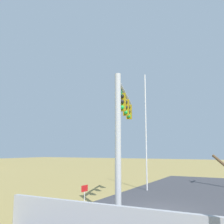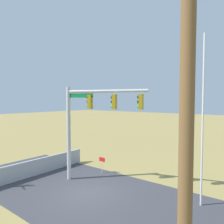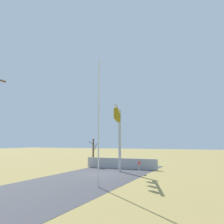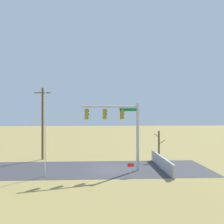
{
  "view_description": "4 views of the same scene",
  "coord_description": "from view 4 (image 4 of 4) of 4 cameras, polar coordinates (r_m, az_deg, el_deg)",
  "views": [
    {
      "loc": [
        13.2,
        4.29,
        3.0
      ],
      "look_at": [
        0.12,
        -2.54,
        5.23
      ],
      "focal_mm": 41.09,
      "sensor_mm": 36.0,
      "label": 1
    },
    {
      "loc": [
        -9.18,
        9.28,
        5.65
      ],
      "look_at": [
        -0.07,
        -2.3,
        4.85
      ],
      "focal_mm": 35.02,
      "sensor_mm": 36.0,
      "label": 2
    },
    {
      "loc": [
        -21.08,
        -10.27,
        3.14
      ],
      "look_at": [
        -0.55,
        -1.39,
        5.92
      ],
      "focal_mm": 38.2,
      "sensor_mm": 36.0,
      "label": 3
    },
    {
      "loc": [
        -1.16,
        -25.55,
        5.73
      ],
      "look_at": [
        0.16,
        -1.48,
        5.73
      ],
      "focal_mm": 40.75,
      "sensor_mm": 36.0,
      "label": 4
    }
  ],
  "objects": [
    {
      "name": "signal_mast",
      "position": [
        24.29,
        2.3,
        -2.59
      ],
      "size": [
        5.54,
        1.98,
        6.59
      ],
      "color": "#B2B5BA",
      "rests_on": "ground_plane"
    },
    {
      "name": "utility_pole",
      "position": [
        31.77,
        -15.32,
        -2.24
      ],
      "size": [
        1.9,
        0.26,
        8.66
      ],
      "color": "brown",
      "rests_on": "ground_plane"
    },
    {
      "name": "road_surface",
      "position": [
        26.34,
        -9.48,
        -12.57
      ],
      "size": [
        28.0,
        8.0,
        0.01
      ],
      "primitive_type": "cube",
      "color": "#3D3D42",
      "rests_on": "ground_plane"
    },
    {
      "name": "open_sign",
      "position": [
        22.93,
        4.21,
        -12.15
      ],
      "size": [
        0.56,
        0.04,
        1.22
      ],
      "color": "silver",
      "rests_on": "ground_plane"
    },
    {
      "name": "ground_plane",
      "position": [
        26.21,
        -0.53,
        -12.64
      ],
      "size": [
        160.0,
        160.0,
        0.0
      ],
      "primitive_type": "plane",
      "color": "#9E894C"
    },
    {
      "name": "flagpole",
      "position": [
        23.41,
        -14.76,
        -2.88
      ],
      "size": [
        0.1,
        0.1,
        9.11
      ],
      "primitive_type": "cylinder",
      "color": "silver",
      "rests_on": "ground_plane"
    },
    {
      "name": "retaining_fence",
      "position": [
        26.88,
        11.06,
        -11.01
      ],
      "size": [
        0.2,
        8.68,
        1.21
      ],
      "primitive_type": "cube",
      "color": "#A8A8AD",
      "rests_on": "ground_plane"
    },
    {
      "name": "sidewalk_corner",
      "position": [
        25.79,
        8.03,
        -12.84
      ],
      "size": [
        6.0,
        6.0,
        0.01
      ],
      "primitive_type": "cube",
      "color": "#B7B5AD",
      "rests_on": "ground_plane"
    },
    {
      "name": "bare_tree",
      "position": [
        30.69,
        10.48,
        -7.35
      ],
      "size": [
        1.27,
        1.02,
        3.5
      ],
      "color": "brown",
      "rests_on": "ground_plane"
    }
  ]
}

